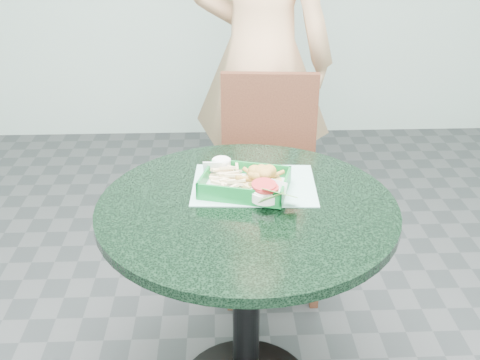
{
  "coord_description": "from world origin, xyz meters",
  "views": [
    {
      "loc": [
        -0.08,
        -1.45,
        1.58
      ],
      "look_at": [
        -0.02,
        0.1,
        0.8
      ],
      "focal_mm": 42.0,
      "sensor_mm": 36.0,
      "label": 1
    }
  ],
  "objects_px": {
    "dining_chair": "(270,170)",
    "diner_person": "(261,11)",
    "cafe_table": "(247,256)",
    "crab_sandwich": "(261,180)",
    "sauce_ramekin": "(214,172)",
    "food_basket": "(245,192)"
  },
  "relations": [
    {
      "from": "dining_chair",
      "to": "sauce_ramekin",
      "type": "relative_size",
      "value": 15.51
    },
    {
      "from": "diner_person",
      "to": "sauce_ramekin",
      "type": "bearing_deg",
      "value": 96.29
    },
    {
      "from": "crab_sandwich",
      "to": "food_basket",
      "type": "bearing_deg",
      "value": -163.61
    },
    {
      "from": "diner_person",
      "to": "cafe_table",
      "type": "bearing_deg",
      "value": 103.04
    },
    {
      "from": "crab_sandwich",
      "to": "sauce_ramekin",
      "type": "bearing_deg",
      "value": 157.61
    },
    {
      "from": "dining_chair",
      "to": "diner_person",
      "type": "distance_m",
      "value": 0.7
    },
    {
      "from": "diner_person",
      "to": "crab_sandwich",
      "type": "height_order",
      "value": "diner_person"
    },
    {
      "from": "crab_sandwich",
      "to": "sauce_ramekin",
      "type": "relative_size",
      "value": 2.1
    },
    {
      "from": "dining_chair",
      "to": "diner_person",
      "type": "relative_size",
      "value": 0.41
    },
    {
      "from": "food_basket",
      "to": "dining_chair",
      "type": "bearing_deg",
      "value": 77.67
    },
    {
      "from": "cafe_table",
      "to": "food_basket",
      "type": "xyz_separation_m",
      "value": [
        -0.0,
        0.08,
        0.19
      ]
    },
    {
      "from": "food_basket",
      "to": "crab_sandwich",
      "type": "relative_size",
      "value": 2.04
    },
    {
      "from": "diner_person",
      "to": "sauce_ramekin",
      "type": "relative_size",
      "value": 37.82
    },
    {
      "from": "dining_chair",
      "to": "crab_sandwich",
      "type": "relative_size",
      "value": 7.37
    },
    {
      "from": "crab_sandwich",
      "to": "sauce_ramekin",
      "type": "height_order",
      "value": "crab_sandwich"
    },
    {
      "from": "diner_person",
      "to": "sauce_ramekin",
      "type": "distance_m",
      "value": 1.01
    },
    {
      "from": "cafe_table",
      "to": "dining_chair",
      "type": "height_order",
      "value": "dining_chair"
    },
    {
      "from": "crab_sandwich",
      "to": "cafe_table",
      "type": "bearing_deg",
      "value": -117.14
    },
    {
      "from": "dining_chair",
      "to": "diner_person",
      "type": "height_order",
      "value": "diner_person"
    },
    {
      "from": "diner_person",
      "to": "food_basket",
      "type": "bearing_deg",
      "value": 102.44
    },
    {
      "from": "cafe_table",
      "to": "crab_sandwich",
      "type": "height_order",
      "value": "crab_sandwich"
    },
    {
      "from": "dining_chair",
      "to": "diner_person",
      "type": "bearing_deg",
      "value": 97.94
    }
  ]
}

